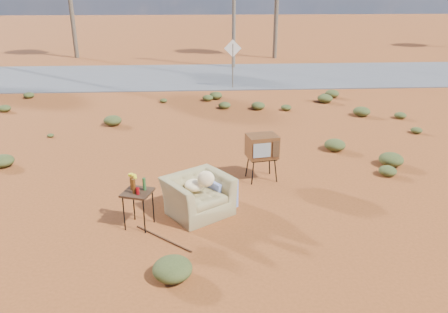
{
  "coord_description": "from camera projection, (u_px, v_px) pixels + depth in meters",
  "views": [
    {
      "loc": [
        -0.15,
        -7.81,
        4.34
      ],
      "look_at": [
        0.42,
        1.29,
        0.8
      ],
      "focal_mm": 35.0,
      "sensor_mm": 36.0,
      "label": 1
    }
  ],
  "objects": [
    {
      "name": "ground",
      "position": [
        207.0,
        217.0,
        8.84
      ],
      "size": [
        140.0,
        140.0,
        0.0
      ],
      "primitive_type": "plane",
      "color": "brown",
      "rests_on": "ground"
    },
    {
      "name": "scrub_patch",
      "position": [
        175.0,
        140.0,
        12.85
      ],
      "size": [
        17.49,
        8.07,
        0.33
      ],
      "color": "#434B20",
      "rests_on": "ground"
    },
    {
      "name": "rusty_bar",
      "position": [
        163.0,
        238.0,
        8.04
      ],
      "size": [
        1.07,
        0.97,
        0.04
      ],
      "primitive_type": "cylinder",
      "rotation": [
        0.0,
        1.57,
        -0.73
      ],
      "color": "#482713",
      "rests_on": "ground"
    },
    {
      "name": "side_table",
      "position": [
        136.0,
        189.0,
        8.25
      ],
      "size": [
        0.66,
        0.66,
        1.04
      ],
      "rotation": [
        0.0,
        0.0,
        -0.33
      ],
      "color": "#342012",
      "rests_on": "ground"
    },
    {
      "name": "road_sign",
      "position": [
        233.0,
        55.0,
        19.55
      ],
      "size": [
        0.78,
        0.06,
        2.19
      ],
      "color": "brown",
      "rests_on": "ground"
    },
    {
      "name": "armchair",
      "position": [
        202.0,
        189.0,
        8.88
      ],
      "size": [
        1.57,
        1.55,
        1.07
      ],
      "rotation": [
        0.0,
        0.0,
        0.59
      ],
      "color": "olive",
      "rests_on": "ground"
    },
    {
      "name": "tv_unit",
      "position": [
        262.0,
        147.0,
        10.27
      ],
      "size": [
        0.78,
        0.67,
        1.12
      ],
      "rotation": [
        0.0,
        0.0,
        0.18
      ],
      "color": "black",
      "rests_on": "ground"
    },
    {
      "name": "highway",
      "position": [
        199.0,
        76.0,
        22.79
      ],
      "size": [
        140.0,
        7.0,
        0.04
      ],
      "primitive_type": "cube",
      "color": "#565659",
      "rests_on": "ground"
    }
  ]
}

